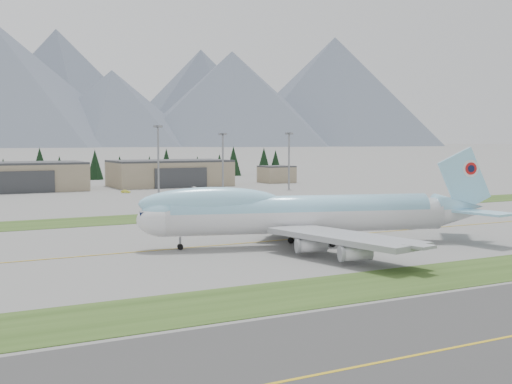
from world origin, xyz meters
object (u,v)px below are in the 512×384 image
hangar_right (170,173)px  service_vehicle_c (195,190)px  boeing_747_freighter (303,213)px  service_vehicle_b (126,193)px  hangar_center (18,177)px

hangar_right → service_vehicle_c: bearing=-86.9°
boeing_747_freighter → hangar_right: size_ratio=1.39×
service_vehicle_b → hangar_right: bearing=-13.3°
boeing_747_freighter → hangar_center: bearing=116.2°
hangar_center → service_vehicle_c: 66.15m
service_vehicle_b → service_vehicle_c: size_ratio=0.87×
boeing_747_freighter → service_vehicle_b: size_ratio=19.74×
boeing_747_freighter → service_vehicle_c: (32.65, 132.60, -5.79)m
hangar_center → hangar_right: bearing=0.0°
hangar_right → hangar_center: bearing=180.0°
boeing_747_freighter → service_vehicle_b: 129.10m
hangar_right → boeing_747_freighter: bearing=-101.3°
hangar_right → service_vehicle_b: 39.18m
service_vehicle_b → service_vehicle_c: 28.43m
boeing_747_freighter → hangar_right: 159.97m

